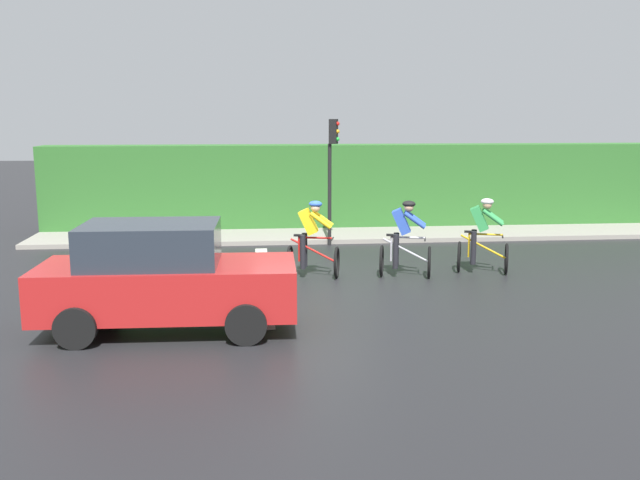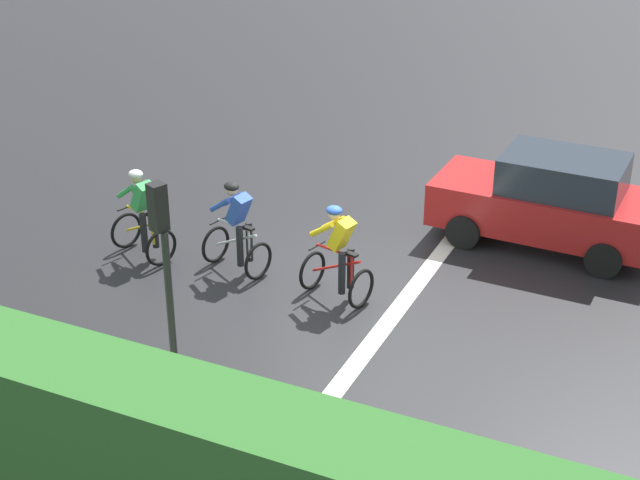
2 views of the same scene
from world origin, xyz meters
name	(u,v)px [view 1 (image 1 of 2)]	position (x,y,z in m)	size (l,w,h in m)	color
ground_plane	(312,279)	(0.00, 0.00, 0.00)	(80.00, 80.00, 0.00)	black
sidewalk_kerb	(365,233)	(-5.35, 2.00, 0.06)	(2.80, 18.77, 0.12)	gray
stone_wall_low	(360,220)	(-6.25, 2.00, 0.31)	(0.44, 18.77, 0.63)	gray
hedge_wall	(359,187)	(-6.55, 2.00, 1.28)	(1.10, 18.77, 2.56)	#2D6628
road_marking_stop_line	(263,280)	(0.00, -1.04, 0.00)	(7.00, 0.30, 0.01)	silver
cyclist_lead	(482,237)	(-0.24, 3.77, 0.80)	(0.99, 1.24, 1.66)	black
cyclist_second	(404,240)	(-0.01, 1.98, 0.80)	(0.92, 1.21, 1.66)	black
cyclist_mid	(311,241)	(-0.16, 0.00, 0.80)	(0.91, 1.21, 1.66)	black
car_red	(164,278)	(3.34, -2.68, 0.87)	(1.96, 4.14, 1.76)	#B21E1E
traffic_light_near_crossing	(332,162)	(-3.84, 0.85, 2.22)	(0.26, 0.30, 3.34)	black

